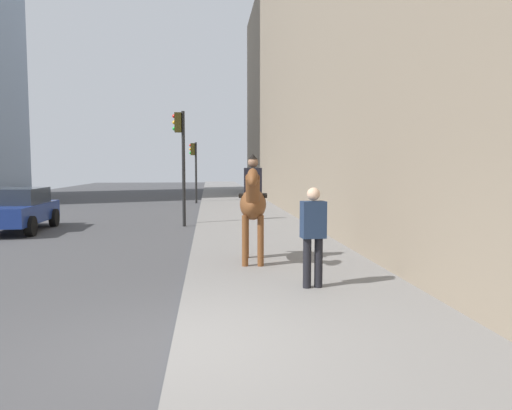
# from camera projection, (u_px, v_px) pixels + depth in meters

# --- Properties ---
(sidewalk_slab) EXTENTS (120.00, 3.96, 0.12)m
(sidewalk_slab) POSITION_uv_depth(u_px,v_px,m) (337.00, 341.00, 5.81)
(sidewalk_slab) COLOR slate
(sidewalk_slab) RESTS_ON ground
(mounted_horse_near) EXTENTS (2.15, 0.71, 2.31)m
(mounted_horse_near) POSITION_uv_depth(u_px,v_px,m) (253.00, 202.00, 10.18)
(mounted_horse_near) COLOR brown
(mounted_horse_near) RESTS_ON sidewalk_slab
(pedestrian_greeting) EXTENTS (0.29, 0.42, 1.70)m
(pedestrian_greeting) POSITION_uv_depth(u_px,v_px,m) (313.00, 230.00, 8.08)
(pedestrian_greeting) COLOR black
(pedestrian_greeting) RESTS_ON sidewalk_slab
(car_near_lane) EXTENTS (4.06, 2.04, 1.44)m
(car_near_lane) POSITION_uv_depth(u_px,v_px,m) (16.00, 209.00, 16.05)
(car_near_lane) COLOR navy
(car_near_lane) RESTS_ON ground
(traffic_light_near_curb) EXTENTS (0.20, 0.44, 4.13)m
(traffic_light_near_curb) POSITION_uv_depth(u_px,v_px,m) (181.00, 150.00, 17.18)
(traffic_light_near_curb) COLOR black
(traffic_light_near_curb) RESTS_ON ground
(traffic_light_far_curb) EXTENTS (0.20, 0.44, 3.57)m
(traffic_light_far_curb) POSITION_uv_depth(u_px,v_px,m) (194.00, 162.00, 28.14)
(traffic_light_far_curb) COLOR black
(traffic_light_far_curb) RESTS_ON ground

